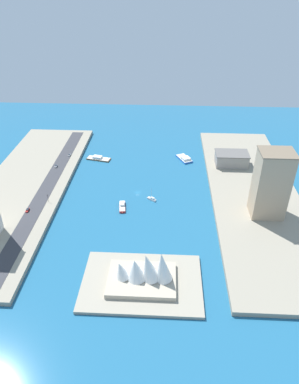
# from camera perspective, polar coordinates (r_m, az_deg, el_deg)

# --- Properties ---
(ground_plane) EXTENTS (440.00, 440.00, 0.00)m
(ground_plane) POSITION_cam_1_polar(r_m,az_deg,el_deg) (291.59, -1.96, -0.05)
(ground_plane) COLOR #23668E
(quay_west) EXTENTS (70.00, 240.00, 3.34)m
(quay_west) POSITION_cam_1_polar(r_m,az_deg,el_deg) (298.75, 16.58, -0.30)
(quay_west) COLOR #9E937F
(quay_west) RESTS_ON ground_plane
(quay_east) EXTENTS (70.00, 240.00, 3.34)m
(quay_east) POSITION_cam_1_polar(r_m,az_deg,el_deg) (312.92, -19.64, 0.70)
(quay_east) COLOR #9E937F
(quay_east) RESTS_ON ground_plane
(peninsula_point) EXTENTS (70.33, 47.31, 2.00)m
(peninsula_point) POSITION_cam_1_polar(r_m,az_deg,el_deg) (213.57, -1.27, -14.47)
(peninsula_point) COLOR #A89E89
(peninsula_point) RESTS_ON ground_plane
(road_strip) EXTENTS (12.12, 228.00, 0.15)m
(road_strip) POSITION_cam_1_polar(r_m,az_deg,el_deg) (305.05, -16.22, 0.89)
(road_strip) COLOR #38383D
(road_strip) RESTS_ON quay_east
(catamaran_blue) EXTENTS (16.65, 21.17, 3.56)m
(catamaran_blue) POSITION_cam_1_polar(r_m,az_deg,el_deg) (343.39, 5.72, 5.44)
(catamaran_blue) COLOR blue
(catamaran_blue) RESTS_ON ground_plane
(sailboat_small_white) EXTENTS (7.97, 6.65, 10.95)m
(sailboat_small_white) POSITION_cam_1_polar(r_m,az_deg,el_deg) (281.43, 0.35, -1.11)
(sailboat_small_white) COLOR white
(sailboat_small_white) RESTS_ON ground_plane
(barge_flat_brown) EXTENTS (24.07, 12.70, 3.30)m
(barge_flat_brown) POSITION_cam_1_polar(r_m,az_deg,el_deg) (346.14, -8.30, 5.44)
(barge_flat_brown) COLOR brown
(barge_flat_brown) RESTS_ON ground_plane
(tugboat_red) EXTENTS (6.28, 15.97, 3.40)m
(tugboat_red) POSITION_cam_1_polar(r_m,az_deg,el_deg) (273.33, -4.44, -2.32)
(tugboat_red) COLOR red
(tugboat_red) RESTS_ON ground_plane
(carpark_squat_concrete) EXTENTS (29.98, 19.24, 11.78)m
(carpark_squat_concrete) POSITION_cam_1_polar(r_m,az_deg,el_deg) (332.55, 13.17, 5.28)
(carpark_squat_concrete) COLOR gray
(carpark_squat_concrete) RESTS_ON quay_west
(apartment_midrise_tan) EXTENTS (23.87, 19.92, 50.64)m
(apartment_midrise_tan) POSITION_cam_1_polar(r_m,az_deg,el_deg) (261.71, 19.12, 1.20)
(apartment_midrise_tan) COLOR tan
(apartment_midrise_tan) RESTS_ON quay_west
(pickup_red) EXTENTS (1.94, 4.89, 1.68)m
(pickup_red) POSITION_cam_1_polar(r_m,az_deg,el_deg) (278.62, -19.18, -2.77)
(pickup_red) COLOR black
(pickup_red) RESTS_ON road_strip
(van_white) EXTENTS (2.02, 4.28, 1.43)m
(van_white) POSITION_cam_1_polar(r_m,az_deg,el_deg) (350.53, -12.85, 5.87)
(van_white) COLOR black
(van_white) RESTS_ON road_strip
(sedan_silver) EXTENTS (1.94, 4.28, 1.58)m
(sedan_silver) POSITION_cam_1_polar(r_m,az_deg,el_deg) (333.07, -14.92, 4.10)
(sedan_silver) COLOR black
(sedan_silver) RESTS_ON road_strip
(traffic_light_waterfront) EXTENTS (0.36, 0.36, 6.50)m
(traffic_light_waterfront) POSITION_cam_1_polar(r_m,az_deg,el_deg) (283.00, -16.19, -0.76)
(traffic_light_waterfront) COLOR black
(traffic_light_waterfront) RESTS_ON quay_east
(opera_landmark) EXTENTS (39.90, 28.20, 22.57)m
(opera_landmark) POSITION_cam_1_polar(r_m,az_deg,el_deg) (207.20, -0.84, -12.85)
(opera_landmark) COLOR #BCAD93
(opera_landmark) RESTS_ON peninsula_point
(park_tree_cluster) EXTENTS (6.62, 14.37, 8.19)m
(park_tree_cluster) POSITION_cam_1_polar(r_m,az_deg,el_deg) (314.67, 17.41, 2.74)
(park_tree_cluster) COLOR brown
(park_tree_cluster) RESTS_ON quay_west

